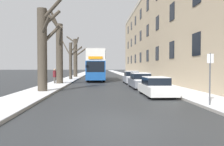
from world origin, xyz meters
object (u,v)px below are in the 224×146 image
object	(u,v)px
bare_tree_left_2	(71,59)
double_decker_bus	(96,64)
bare_tree_left_0	(44,46)
parked_car_2	(132,78)
bare_tree_left_1	(59,51)
bare_tree_left_3	(76,57)
pedestrian_left_sidewalk	(55,76)
parked_car_0	(156,87)
street_sign_post	(210,77)
parked_car_1	(141,81)

from	to	relation	value
bare_tree_left_2	double_decker_bus	distance (m)	4.20
bare_tree_left_0	double_decker_bus	world-z (taller)	bare_tree_left_0
bare_tree_left_2	parked_car_2	xyz separation A→B (m)	(8.19, -7.23, -2.52)
bare_tree_left_1	bare_tree_left_3	size ratio (longest dim) A/B	1.07
pedestrian_left_sidewalk	parked_car_0	bearing A→B (deg)	-148.52
bare_tree_left_1	parked_car_2	world-z (taller)	bare_tree_left_1
pedestrian_left_sidewalk	double_decker_bus	bearing A→B (deg)	-43.27
bare_tree_left_3	parked_car_2	xyz separation A→B (m)	(8.37, -15.22, -3.20)
bare_tree_left_2	double_decker_bus	size ratio (longest dim) A/B	0.60
bare_tree_left_0	bare_tree_left_2	xyz separation A→B (m)	(-0.08, 16.58, -0.36)
bare_tree_left_2	pedestrian_left_sidewalk	world-z (taller)	bare_tree_left_2
bare_tree_left_1	parked_car_0	xyz separation A→B (m)	(8.38, -9.88, -3.17)
parked_car_0	parked_car_2	bearing A→B (deg)	90.00
double_decker_bus	street_sign_post	xyz separation A→B (m)	(5.74, -21.76, -0.93)
bare_tree_left_2	parked_car_2	world-z (taller)	bare_tree_left_2
parked_car_1	bare_tree_left_0	bearing A→B (deg)	-156.09
bare_tree_left_1	pedestrian_left_sidewalk	distance (m)	2.86
bare_tree_left_0	bare_tree_left_3	bearing A→B (deg)	90.60
bare_tree_left_1	parked_car_1	distance (m)	9.88
parked_car_1	street_sign_post	size ratio (longest dim) A/B	1.74
bare_tree_left_1	street_sign_post	xyz separation A→B (m)	(9.75, -14.55, -2.27)
parked_car_1	pedestrian_left_sidewalk	world-z (taller)	pedestrian_left_sidewalk
bare_tree_left_2	pedestrian_left_sidewalk	bearing A→B (deg)	-95.04
bare_tree_left_0	pedestrian_left_sidewalk	distance (m)	8.53
bare_tree_left_0	bare_tree_left_1	bearing A→B (deg)	91.96
parked_car_0	street_sign_post	bearing A→B (deg)	-73.69
parked_car_0	bare_tree_left_0	bearing A→B (deg)	165.74
parked_car_2	street_sign_post	bearing A→B (deg)	-85.14
bare_tree_left_0	pedestrian_left_sidewalk	world-z (taller)	bare_tree_left_0
bare_tree_left_3	double_decker_bus	bearing A→B (deg)	-67.27
double_decker_bus	parked_car_0	world-z (taller)	double_decker_bus
bare_tree_left_3	street_sign_post	xyz separation A→B (m)	(9.74, -31.31, -2.38)
double_decker_bus	parked_car_2	distance (m)	7.37
bare_tree_left_2	pedestrian_left_sidewalk	size ratio (longest dim) A/B	3.36
bare_tree_left_3	street_sign_post	distance (m)	32.87
parked_car_1	pedestrian_left_sidewalk	xyz separation A→B (m)	(-8.94, 4.50, 0.32)
bare_tree_left_1	parked_car_2	distance (m)	9.06
bare_tree_left_1	bare_tree_left_2	xyz separation A→B (m)	(0.19, 8.77, -0.57)
bare_tree_left_0	parked_car_0	distance (m)	8.88
bare_tree_left_2	double_decker_bus	bearing A→B (deg)	-22.20
double_decker_bus	pedestrian_left_sidewalk	xyz separation A→B (m)	(-4.57, -6.93, -1.46)
bare_tree_left_1	pedestrian_left_sidewalk	world-z (taller)	bare_tree_left_1
bare_tree_left_3	double_decker_bus	xyz separation A→B (m)	(4.00, -9.55, -1.45)
double_decker_bus	street_sign_post	distance (m)	22.52
bare_tree_left_1	pedestrian_left_sidewalk	bearing A→B (deg)	153.72
double_decker_bus	parked_car_2	size ratio (longest dim) A/B	2.42
bare_tree_left_0	parked_car_1	size ratio (longest dim) A/B	1.68
bare_tree_left_0	bare_tree_left_3	size ratio (longest dim) A/B	0.98
bare_tree_left_3	parked_car_2	size ratio (longest dim) A/B	1.88
parked_car_0	parked_car_2	size ratio (longest dim) A/B	1.03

